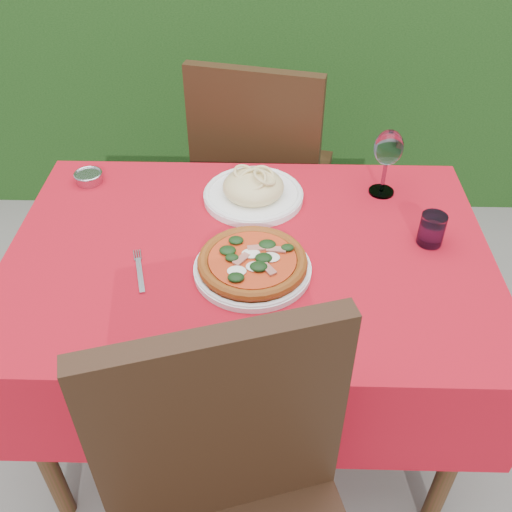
{
  "coord_description": "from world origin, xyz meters",
  "views": [
    {
      "loc": [
        0.05,
        -1.14,
        1.69
      ],
      "look_at": [
        0.02,
        -0.05,
        0.77
      ],
      "focal_mm": 40.0,
      "sensor_mm": 36.0,
      "label": 1
    }
  ],
  "objects_px": {
    "wine_glass": "(388,150)",
    "fork": "(140,275)",
    "pizza_plate": "(252,264)",
    "steel_ramekin": "(89,178)",
    "water_glass": "(431,231)",
    "pasta_plate": "(253,190)",
    "chair_far": "(261,170)"
  },
  "relations": [
    {
      "from": "water_glass",
      "to": "wine_glass",
      "type": "xyz_separation_m",
      "value": [
        -0.09,
        0.23,
        0.1
      ]
    },
    {
      "from": "chair_far",
      "to": "fork",
      "type": "xyz_separation_m",
      "value": [
        -0.29,
        -0.78,
        0.18
      ]
    },
    {
      "from": "wine_glass",
      "to": "steel_ramekin",
      "type": "distance_m",
      "value": 0.89
    },
    {
      "from": "pasta_plate",
      "to": "wine_glass",
      "type": "height_order",
      "value": "wine_glass"
    },
    {
      "from": "pizza_plate",
      "to": "pasta_plate",
      "type": "xyz_separation_m",
      "value": [
        -0.01,
        0.32,
        0.0
      ]
    },
    {
      "from": "pasta_plate",
      "to": "water_glass",
      "type": "xyz_separation_m",
      "value": [
        0.47,
        -0.19,
        0.01
      ]
    },
    {
      "from": "pizza_plate",
      "to": "fork",
      "type": "xyz_separation_m",
      "value": [
        -0.28,
        -0.02,
        -0.02
      ]
    },
    {
      "from": "wine_glass",
      "to": "steel_ramekin",
      "type": "relative_size",
      "value": 2.58
    },
    {
      "from": "pizza_plate",
      "to": "wine_glass",
      "type": "relative_size",
      "value": 1.62
    },
    {
      "from": "pasta_plate",
      "to": "steel_ramekin",
      "type": "distance_m",
      "value": 0.51
    },
    {
      "from": "pasta_plate",
      "to": "steel_ramekin",
      "type": "relative_size",
      "value": 3.69
    },
    {
      "from": "fork",
      "to": "steel_ramekin",
      "type": "xyz_separation_m",
      "value": [
        -0.23,
        0.42,
        0.01
      ]
    },
    {
      "from": "pizza_plate",
      "to": "steel_ramekin",
      "type": "relative_size",
      "value": 4.19
    },
    {
      "from": "fork",
      "to": "chair_far",
      "type": "bearing_deg",
      "value": 54.73
    },
    {
      "from": "water_glass",
      "to": "fork",
      "type": "distance_m",
      "value": 0.76
    },
    {
      "from": "chair_far",
      "to": "water_glass",
      "type": "distance_m",
      "value": 0.81
    },
    {
      "from": "chair_far",
      "to": "fork",
      "type": "bearing_deg",
      "value": 82.72
    },
    {
      "from": "pizza_plate",
      "to": "fork",
      "type": "height_order",
      "value": "pizza_plate"
    },
    {
      "from": "chair_far",
      "to": "steel_ramekin",
      "type": "distance_m",
      "value": 0.66
    },
    {
      "from": "pizza_plate",
      "to": "wine_glass",
      "type": "bearing_deg",
      "value": 44.27
    },
    {
      "from": "chair_far",
      "to": "wine_glass",
      "type": "xyz_separation_m",
      "value": [
        0.36,
        -0.4,
        0.32
      ]
    },
    {
      "from": "chair_far",
      "to": "pasta_plate",
      "type": "distance_m",
      "value": 0.49
    },
    {
      "from": "fork",
      "to": "steel_ramekin",
      "type": "relative_size",
      "value": 2.25
    },
    {
      "from": "wine_glass",
      "to": "fork",
      "type": "distance_m",
      "value": 0.76
    },
    {
      "from": "wine_glass",
      "to": "fork",
      "type": "relative_size",
      "value": 1.15
    },
    {
      "from": "chair_far",
      "to": "pizza_plate",
      "type": "xyz_separation_m",
      "value": [
        -0.01,
        -0.76,
        0.2
      ]
    },
    {
      "from": "steel_ramekin",
      "to": "wine_glass",
      "type": "bearing_deg",
      "value": -2.23
    },
    {
      "from": "fork",
      "to": "pasta_plate",
      "type": "bearing_deg",
      "value": 36.49
    },
    {
      "from": "water_glass",
      "to": "pizza_plate",
      "type": "bearing_deg",
      "value": -164.67
    },
    {
      "from": "water_glass",
      "to": "wine_glass",
      "type": "bearing_deg",
      "value": 111.49
    },
    {
      "from": "wine_glass",
      "to": "fork",
      "type": "xyz_separation_m",
      "value": [
        -0.65,
        -0.38,
        -0.14
      ]
    },
    {
      "from": "water_glass",
      "to": "pasta_plate",
      "type": "bearing_deg",
      "value": 157.77
    }
  ]
}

